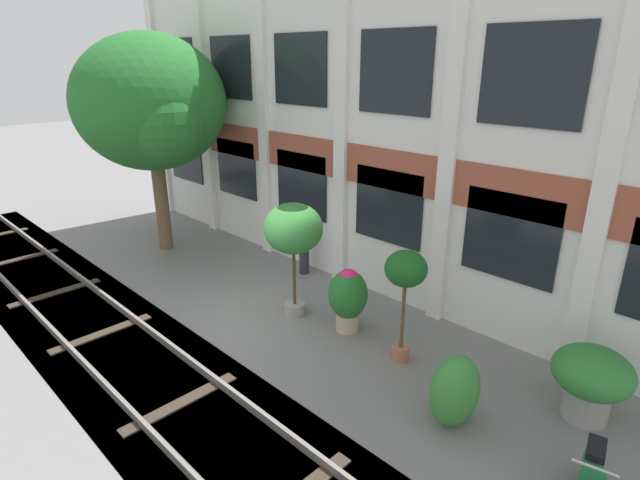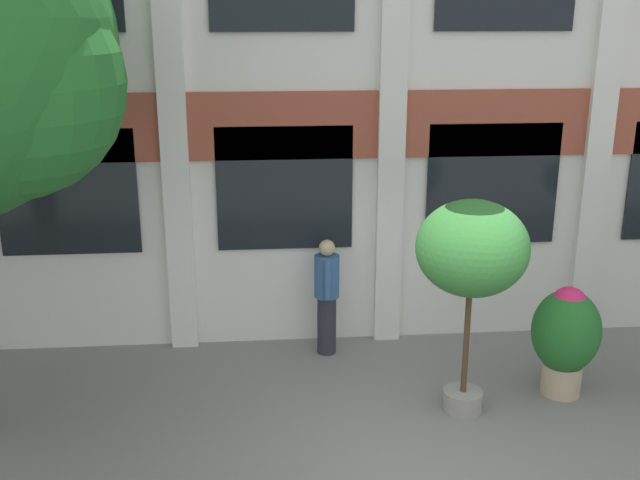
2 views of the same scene
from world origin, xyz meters
name	(u,v)px [view 2 (image 2 of 2)]	position (x,y,z in m)	size (l,w,h in m)	color
ground_plane	(426,439)	(0.00, 0.00, 0.00)	(80.00, 80.00, 0.00)	slate
apartment_facade	(390,51)	(0.00, 2.97, 4.04)	(17.66, 0.64, 8.11)	silver
potted_plant_stone_basin	(566,333)	(1.89, 0.89, 0.81)	(0.83, 0.83, 1.40)	tan
potted_plant_tall_urn	(472,253)	(0.57, 0.59, 1.97)	(1.27, 1.27, 2.58)	gray
resident_by_doorway	(327,293)	(-0.90, 2.28, 0.88)	(0.34, 0.53, 1.64)	#282833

